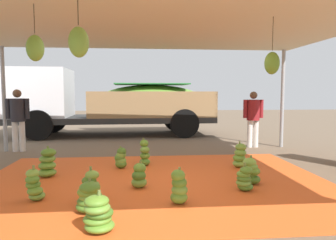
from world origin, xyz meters
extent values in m
plane|color=brown|center=(0.00, 3.00, 0.00)|extent=(40.00, 40.00, 0.00)
cube|color=#E05B23|center=(0.00, 0.00, 0.01)|extent=(6.08, 4.53, 0.01)
cylinder|color=#9EA0A5|center=(-3.80, 3.30, 1.38)|extent=(0.10, 0.10, 2.76)
cylinder|color=#9EA0A5|center=(3.80, 3.30, 1.38)|extent=(0.10, 0.10, 2.76)
cube|color=beige|center=(0.00, 0.00, 2.79)|extent=(8.00, 7.00, 0.06)
cylinder|color=#4C422D|center=(-1.69, -0.82, 2.56)|extent=(0.01, 0.01, 0.40)
ellipsoid|color=#6B9E38|center=(-1.69, -0.82, 2.16)|extent=(0.24, 0.24, 0.36)
cylinder|color=#4C422D|center=(-0.97, -1.52, 2.55)|extent=(0.01, 0.01, 0.42)
ellipsoid|color=#75A83D|center=(-0.97, -1.52, 2.15)|extent=(0.24, 0.24, 0.36)
cylinder|color=#4C422D|center=(1.88, -0.41, 2.49)|extent=(0.01, 0.01, 0.54)
ellipsoid|color=#60932D|center=(1.88, -0.41, 2.03)|extent=(0.24, 0.24, 0.36)
ellipsoid|color=#60932D|center=(0.28, -1.14, 0.10)|extent=(0.34, 0.34, 0.17)
ellipsoid|color=#6B9E38|center=(0.29, -1.12, 0.20)|extent=(0.31, 0.31, 0.17)
ellipsoid|color=#518428|center=(0.29, -1.11, 0.30)|extent=(0.26, 0.26, 0.17)
ellipsoid|color=#60932D|center=(0.27, -1.11, 0.40)|extent=(0.25, 0.25, 0.17)
cylinder|color=olive|center=(0.29, -1.11, 0.46)|extent=(0.04, 0.04, 0.12)
ellipsoid|color=#6B9E38|center=(-1.74, -0.81, 0.07)|extent=(0.30, 0.30, 0.13)
ellipsoid|color=#60932D|center=(-1.75, -0.85, 0.16)|extent=(0.30, 0.30, 0.13)
ellipsoid|color=#518428|center=(-1.79, -0.81, 0.24)|extent=(0.28, 0.28, 0.13)
ellipsoid|color=#518428|center=(-1.78, -0.84, 0.32)|extent=(0.22, 0.22, 0.13)
ellipsoid|color=#75A83D|center=(-1.79, -0.81, 0.40)|extent=(0.24, 0.24, 0.13)
cylinder|color=olive|center=(-1.77, -0.83, 0.46)|extent=(0.04, 0.04, 0.12)
ellipsoid|color=#75A83D|center=(1.80, 0.91, 0.09)|extent=(0.38, 0.38, 0.16)
ellipsoid|color=#60932D|center=(1.79, 0.91, 0.20)|extent=(0.29, 0.29, 0.16)
ellipsoid|color=#6B9E38|center=(1.82, 0.91, 0.31)|extent=(0.35, 0.35, 0.16)
ellipsoid|color=#6B9E38|center=(1.83, 0.92, 0.43)|extent=(0.32, 0.32, 0.16)
cylinder|color=olive|center=(1.81, 0.94, 0.49)|extent=(0.04, 0.04, 0.12)
ellipsoid|color=#477523|center=(1.64, -0.29, 0.09)|extent=(0.35, 0.35, 0.16)
ellipsoid|color=#518428|center=(1.59, -0.25, 0.16)|extent=(0.32, 0.32, 0.16)
ellipsoid|color=#60932D|center=(1.64, -0.30, 0.23)|extent=(0.35, 0.35, 0.16)
ellipsoid|color=#6B9E38|center=(1.61, -0.28, 0.30)|extent=(0.28, 0.28, 0.16)
ellipsoid|color=#75A83D|center=(1.59, -0.28, 0.38)|extent=(0.28, 0.28, 0.16)
cylinder|color=olive|center=(1.61, -0.28, 0.44)|extent=(0.04, 0.04, 0.12)
ellipsoid|color=#518428|center=(-0.15, 1.25, 0.09)|extent=(0.28, 0.28, 0.15)
ellipsoid|color=#60932D|center=(-0.15, 1.27, 0.22)|extent=(0.30, 0.30, 0.15)
ellipsoid|color=#6B9E38|center=(-0.15, 1.24, 0.35)|extent=(0.23, 0.23, 0.15)
ellipsoid|color=#60932D|center=(-0.16, 1.28, 0.48)|extent=(0.20, 0.20, 0.15)
cylinder|color=olive|center=(-0.18, 1.26, 0.54)|extent=(0.04, 0.04, 0.12)
ellipsoid|color=#60932D|center=(-1.96, 0.51, 0.09)|extent=(0.47, 0.47, 0.15)
ellipsoid|color=#60932D|center=(-1.96, 0.53, 0.21)|extent=(0.44, 0.44, 0.15)
ellipsoid|color=#6B9E38|center=(-1.96, 0.55, 0.33)|extent=(0.33, 0.33, 0.15)
ellipsoid|color=#518428|center=(-1.93, 0.51, 0.46)|extent=(0.37, 0.37, 0.15)
cylinder|color=olive|center=(-1.94, 0.53, 0.52)|extent=(0.04, 0.04, 0.12)
ellipsoid|color=#518428|center=(-0.64, 1.05, 0.10)|extent=(0.30, 0.30, 0.18)
ellipsoid|color=#6B9E38|center=(-0.65, 1.06, 0.16)|extent=(0.32, 0.32, 0.18)
ellipsoid|color=#518428|center=(-0.67, 1.06, 0.22)|extent=(0.23, 0.23, 0.18)
ellipsoid|color=#75A83D|center=(-0.64, 1.06, 0.29)|extent=(0.29, 0.29, 0.18)
ellipsoid|color=#477523|center=(-0.63, 1.06, 0.35)|extent=(0.20, 0.20, 0.18)
cylinder|color=olive|center=(-0.65, 1.03, 0.41)|extent=(0.04, 0.04, 0.12)
ellipsoid|color=#60932D|center=(-0.94, -0.91, 0.07)|extent=(0.33, 0.33, 0.13)
ellipsoid|color=#60932D|center=(-0.95, -0.90, 0.15)|extent=(0.32, 0.32, 0.13)
ellipsoid|color=#75A83D|center=(-0.95, -0.88, 0.23)|extent=(0.29, 0.29, 0.13)
ellipsoid|color=#477523|center=(-0.98, -0.92, 0.31)|extent=(0.28, 0.28, 0.13)
ellipsoid|color=#75A83D|center=(-0.94, -0.91, 0.38)|extent=(0.21, 0.21, 0.13)
cylinder|color=olive|center=(-0.96, -0.89, 0.44)|extent=(0.04, 0.04, 0.12)
ellipsoid|color=#6B9E38|center=(-0.27, -0.33, 0.10)|extent=(0.35, 0.35, 0.17)
ellipsoid|color=#477523|center=(-0.28, -0.34, 0.21)|extent=(0.32, 0.32, 0.17)
ellipsoid|color=#60932D|center=(-0.26, -0.31, 0.32)|extent=(0.25, 0.25, 0.17)
cylinder|color=olive|center=(-0.25, -0.31, 0.38)|extent=(0.04, 0.04, 0.12)
ellipsoid|color=#477523|center=(-0.93, -1.34, 0.09)|extent=(0.45, 0.45, 0.15)
ellipsoid|color=#477523|center=(-0.92, -1.34, 0.15)|extent=(0.41, 0.41, 0.15)
ellipsoid|color=#6B9E38|center=(-0.90, -1.34, 0.21)|extent=(0.39, 0.39, 0.15)
ellipsoid|color=#60932D|center=(-0.93, -1.34, 0.28)|extent=(0.40, 0.40, 0.15)
ellipsoid|color=#518428|center=(-0.90, -1.37, 0.34)|extent=(0.35, 0.35, 0.15)
cylinder|color=olive|center=(-0.90, -1.35, 0.40)|extent=(0.04, 0.04, 0.12)
ellipsoid|color=#518428|center=(1.40, -0.63, 0.07)|extent=(0.25, 0.25, 0.12)
ellipsoid|color=#6B9E38|center=(1.36, -0.65, 0.14)|extent=(0.32, 0.32, 0.12)
ellipsoid|color=#477523|center=(1.37, -0.65, 0.20)|extent=(0.31, 0.31, 0.12)
ellipsoid|color=#60932D|center=(1.36, -0.64, 0.27)|extent=(0.27, 0.27, 0.12)
ellipsoid|color=#518428|center=(1.40, -0.67, 0.34)|extent=(0.26, 0.26, 0.12)
cylinder|color=olive|center=(1.38, -0.64, 0.40)|extent=(0.04, 0.04, 0.12)
ellipsoid|color=#60932D|center=(-0.71, -1.94, 0.07)|extent=(0.36, 0.36, 0.13)
ellipsoid|color=#60932D|center=(-0.74, -1.92, 0.14)|extent=(0.44, 0.44, 0.13)
ellipsoid|color=#477523|center=(-0.71, -1.93, 0.22)|extent=(0.43, 0.43, 0.13)
ellipsoid|color=#6B9E38|center=(-0.73, -1.97, 0.29)|extent=(0.35, 0.35, 0.13)
ellipsoid|color=#60932D|center=(-0.74, -1.96, 0.36)|extent=(0.33, 0.33, 0.13)
cylinder|color=olive|center=(-0.71, -1.95, 0.42)|extent=(0.04, 0.04, 0.12)
cube|color=#2D2D2D|center=(-1.17, 6.39, 0.60)|extent=(7.22, 2.50, 0.20)
cube|color=silver|center=(-3.75, 6.31, 1.55)|extent=(2.06, 2.17, 1.70)
cube|color=#232D38|center=(-4.76, 6.28, 1.89)|extent=(0.08, 1.83, 0.75)
cube|color=#99754C|center=(0.22, 5.32, 1.15)|extent=(4.44, 0.21, 0.90)
cube|color=#99754C|center=(0.16, 7.53, 1.15)|extent=(4.44, 0.21, 0.90)
cube|color=#99754C|center=(2.37, 6.49, 1.15)|extent=(0.15, 2.29, 0.90)
ellipsoid|color=#6B9E38|center=(0.19, 6.43, 1.28)|extent=(3.96, 2.04, 1.15)
cube|color=#237533|center=(0.19, 6.43, 1.87)|extent=(2.71, 1.82, 0.04)
cylinder|color=black|center=(-3.58, 5.27, 0.50)|extent=(1.01, 0.31, 1.00)
cylinder|color=black|center=(-3.63, 7.36, 0.50)|extent=(1.01, 0.31, 1.00)
cylinder|color=black|center=(1.29, 5.41, 0.50)|extent=(1.01, 0.31, 1.00)
cylinder|color=black|center=(1.23, 7.50, 0.50)|extent=(1.01, 0.31, 1.00)
cylinder|color=silver|center=(-3.53, 3.24, 0.40)|extent=(0.15, 0.15, 0.80)
cylinder|color=silver|center=(-3.35, 3.24, 0.40)|extent=(0.15, 0.15, 0.80)
cylinder|color=#26262D|center=(-3.44, 3.24, 1.10)|extent=(0.37, 0.37, 0.60)
cylinder|color=#26262D|center=(-3.68, 3.24, 1.14)|extent=(0.12, 0.12, 0.53)
cylinder|color=#26262D|center=(-3.20, 3.24, 1.14)|extent=(0.12, 0.12, 0.53)
sphere|color=brown|center=(-3.44, 3.24, 1.53)|extent=(0.22, 0.22, 0.22)
cylinder|color=silver|center=(2.88, 3.33, 0.39)|extent=(0.15, 0.15, 0.78)
cylinder|color=silver|center=(3.05, 3.33, 0.39)|extent=(0.15, 0.15, 0.78)
cylinder|color=maroon|center=(2.96, 3.33, 1.07)|extent=(0.36, 0.36, 0.58)
cylinder|color=maroon|center=(2.73, 3.33, 1.10)|extent=(0.11, 0.11, 0.52)
cylinder|color=maroon|center=(3.20, 3.33, 1.10)|extent=(0.11, 0.11, 0.52)
sphere|color=brown|center=(2.96, 3.33, 1.48)|extent=(0.21, 0.21, 0.21)
camera|label=1|loc=(-0.27, -5.43, 1.55)|focal=34.05mm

